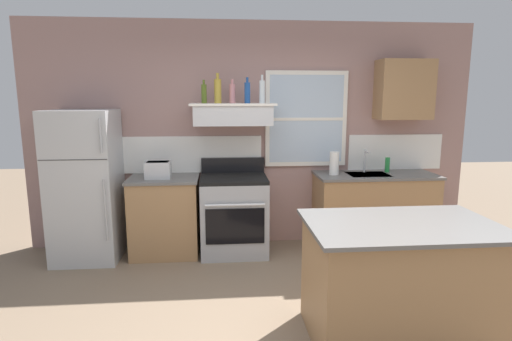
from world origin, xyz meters
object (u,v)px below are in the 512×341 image
at_px(bottle_champagne_gold_foil, 218,91).
at_px(bottle_clear_tall, 262,91).
at_px(toaster, 158,170).
at_px(bottle_rose_pink, 232,93).
at_px(bottle_blue_liqueur, 247,92).
at_px(kitchen_island, 399,281).
at_px(refrigerator, 86,186).
at_px(paper_towel_roll, 334,163).
at_px(bottle_olive_oil_square, 204,93).
at_px(dish_soap_bottle, 387,165).
at_px(stove_range, 234,214).

relative_size(bottle_champagne_gold_foil, bottle_clear_tall, 1.06).
relative_size(toaster, bottle_rose_pink, 1.11).
bearing_deg(toaster, bottle_blue_liqueur, 3.30).
xyz_separation_m(bottle_blue_liqueur, kitchen_island, (1.01, -1.91, -1.41)).
bearing_deg(refrigerator, paper_towel_roll, 1.22).
height_order(bottle_blue_liqueur, bottle_clear_tall, bottle_clear_tall).
bearing_deg(bottle_olive_oil_square, paper_towel_roll, -1.32).
distance_m(toaster, bottle_olive_oil_square, 1.00).
distance_m(toaster, paper_towel_roll, 2.04).
distance_m(bottle_champagne_gold_foil, dish_soap_bottle, 2.23).
bearing_deg(bottle_rose_pink, paper_towel_roll, -3.94).
bearing_deg(paper_towel_roll, bottle_clear_tall, 179.12).
distance_m(toaster, bottle_blue_liqueur, 1.33).
distance_m(refrigerator, toaster, 0.82).
xyz_separation_m(refrigerator, bottle_champagne_gold_foil, (1.48, 0.11, 1.05)).
xyz_separation_m(bottle_rose_pink, kitchen_island, (1.18, -1.98, -1.40)).
bearing_deg(toaster, bottle_olive_oil_square, 8.83).
bearing_deg(bottle_blue_liqueur, stove_range, -163.62).
bearing_deg(paper_towel_roll, refrigerator, -178.78).
xyz_separation_m(bottle_champagne_gold_foil, bottle_rose_pink, (0.17, 0.03, -0.03)).
distance_m(refrigerator, bottle_olive_oil_square, 1.67).
relative_size(bottle_blue_liqueur, bottle_clear_tall, 0.91).
bearing_deg(dish_soap_bottle, toaster, -176.91).
xyz_separation_m(bottle_olive_oil_square, kitchen_island, (1.50, -1.93, -1.40)).
bearing_deg(bottle_clear_tall, bottle_rose_pink, 168.37).
xyz_separation_m(toaster, kitchen_island, (2.03, -1.85, -0.55)).
relative_size(refrigerator, bottle_olive_oil_square, 6.46).
height_order(toaster, bottle_olive_oil_square, bottle_olive_oil_square).
xyz_separation_m(bottle_clear_tall, paper_towel_roll, (0.86, -0.01, -0.83)).
bearing_deg(bottle_blue_liqueur, kitchen_island, -62.14).
relative_size(refrigerator, bottle_champagne_gold_foil, 5.02).
height_order(bottle_champagne_gold_foil, kitchen_island, bottle_champagne_gold_foil).
xyz_separation_m(stove_range, dish_soap_bottle, (1.88, 0.14, 0.54)).
height_order(bottle_blue_liqueur, paper_towel_roll, bottle_blue_liqueur).
distance_m(stove_range, bottle_blue_liqueur, 1.41).
bearing_deg(kitchen_island, bottle_rose_pink, 120.70).
bearing_deg(kitchen_island, stove_range, 122.24).
height_order(bottle_olive_oil_square, bottle_champagne_gold_foil, bottle_champagne_gold_foil).
xyz_separation_m(toaster, dish_soap_bottle, (2.73, 0.15, -0.01)).
relative_size(bottle_blue_liqueur, kitchen_island, 0.21).
bearing_deg(kitchen_island, bottle_blue_liqueur, 117.86).
relative_size(bottle_champagne_gold_foil, dish_soap_bottle, 1.86).
bearing_deg(bottle_blue_liqueur, bottle_rose_pink, 156.91).
bearing_deg(bottle_olive_oil_square, refrigerator, -175.91).
bearing_deg(paper_towel_roll, bottle_rose_pink, 176.06).
xyz_separation_m(bottle_olive_oil_square, bottle_blue_liqueur, (0.49, -0.02, 0.01)).
bearing_deg(paper_towel_roll, kitchen_island, -90.46).
xyz_separation_m(stove_range, kitchen_island, (1.17, -1.86, -0.01)).
xyz_separation_m(toaster, bottle_blue_liqueur, (1.02, 0.06, 0.86)).
bearing_deg(kitchen_island, bottle_clear_tall, 113.77).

